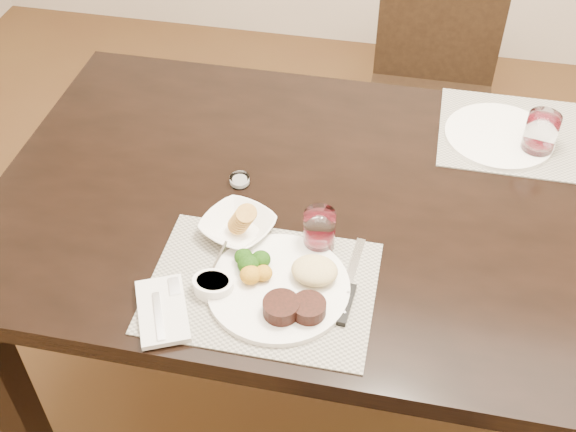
% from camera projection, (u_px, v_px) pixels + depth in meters
% --- Properties ---
extents(ground_plane, '(4.50, 4.50, 0.00)m').
position_uv_depth(ground_plane, '(390.00, 393.00, 2.16)').
color(ground_plane, '#472A17').
rests_on(ground_plane, ground).
extents(dining_table, '(2.00, 1.00, 0.75)m').
position_uv_depth(dining_table, '(418.00, 236.00, 1.70)').
color(dining_table, black).
rests_on(dining_table, ground).
extents(chair_far, '(0.42, 0.42, 0.90)m').
position_uv_depth(chair_far, '(432.00, 80.00, 2.47)').
color(chair_far, black).
rests_on(chair_far, ground).
extents(placemat_near, '(0.46, 0.34, 0.00)m').
position_uv_depth(placemat_near, '(262.00, 287.00, 1.48)').
color(placemat_near, gray).
rests_on(placemat_near, dining_table).
extents(placemat_far, '(0.46, 0.34, 0.00)m').
position_uv_depth(placemat_far, '(530.00, 136.00, 1.84)').
color(placemat_far, gray).
rests_on(placemat_far, dining_table).
extents(dinner_plate, '(0.29, 0.29, 0.05)m').
position_uv_depth(dinner_plate, '(285.00, 286.00, 1.45)').
color(dinner_plate, white).
rests_on(dinner_plate, placemat_near).
extents(napkin_fork, '(0.16, 0.19, 0.02)m').
position_uv_depth(napkin_fork, '(162.00, 310.00, 1.42)').
color(napkin_fork, silver).
rests_on(napkin_fork, placemat_near).
extents(steak_knife, '(0.03, 0.24, 0.01)m').
position_uv_depth(steak_knife, '(348.00, 294.00, 1.45)').
color(steak_knife, white).
rests_on(steak_knife, placemat_near).
extents(cracker_bowl, '(0.20, 0.20, 0.07)m').
position_uv_depth(cracker_bowl, '(238.00, 226.00, 1.57)').
color(cracker_bowl, white).
rests_on(cracker_bowl, placemat_near).
extents(sauce_ramekin, '(0.08, 0.13, 0.07)m').
position_uv_depth(sauce_ramekin, '(213.00, 285.00, 1.45)').
color(sauce_ramekin, white).
rests_on(sauce_ramekin, placemat_near).
extents(wine_glass_near, '(0.07, 0.07, 0.09)m').
position_uv_depth(wine_glass_near, '(319.00, 232.00, 1.53)').
color(wine_glass_near, silver).
rests_on(wine_glass_near, placemat_near).
extents(far_plate, '(0.27, 0.27, 0.01)m').
position_uv_depth(far_plate, '(499.00, 136.00, 1.83)').
color(far_plate, white).
rests_on(far_plate, placemat_far).
extents(wine_glass_far, '(0.08, 0.08, 0.11)m').
position_uv_depth(wine_glass_far, '(540.00, 136.00, 1.76)').
color(wine_glass_far, silver).
rests_on(wine_glass_far, placemat_far).
extents(salt_cellar, '(0.05, 0.05, 0.02)m').
position_uv_depth(salt_cellar, '(240.00, 181.00, 1.70)').
color(salt_cellar, silver).
rests_on(salt_cellar, dining_table).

